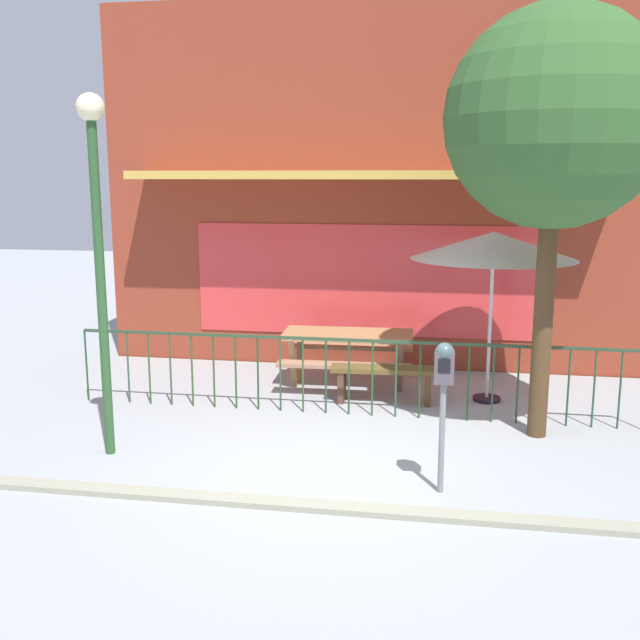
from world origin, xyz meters
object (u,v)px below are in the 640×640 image
object	(u,v)px
street_lamp	(97,224)
street_tree	(555,120)
patio_bench	(385,377)
picnic_table_left	(348,344)
patio_umbrella	(494,246)
parking_meter_near	(444,378)

from	to	relation	value
street_lamp	street_tree	bearing A→B (deg)	16.21
patio_bench	street_lamp	world-z (taller)	street_lamp
patio_bench	street_lamp	bearing A→B (deg)	-140.59
picnic_table_left	patio_umbrella	xyz separation A→B (m)	(1.91, -0.38, 1.43)
picnic_table_left	street_tree	bearing A→B (deg)	-34.20
street_tree	patio_bench	bearing A→B (deg)	152.86
picnic_table_left	patio_umbrella	bearing A→B (deg)	-11.23
patio_bench	parking_meter_near	bearing A→B (deg)	-74.41
parking_meter_near	street_tree	world-z (taller)	street_tree
patio_bench	street_tree	distance (m)	3.76
patio_umbrella	street_tree	bearing A→B (deg)	-68.49
street_lamp	patio_bench	bearing A→B (deg)	39.41
patio_bench	street_lamp	xyz separation A→B (m)	(-2.76, -2.27, 2.10)
patio_bench	parking_meter_near	world-z (taller)	parking_meter_near
picnic_table_left	street_lamp	world-z (taller)	street_lamp
parking_meter_near	street_tree	distance (m)	3.15
picnic_table_left	street_lamp	distance (m)	4.11
picnic_table_left	patio_bench	world-z (taller)	picnic_table_left
parking_meter_near	street_tree	size ratio (longest dim) A/B	0.31
parking_meter_near	patio_bench	bearing A→B (deg)	105.59
picnic_table_left	patio_bench	xyz separation A→B (m)	(0.58, -0.70, -0.26)
picnic_table_left	parking_meter_near	bearing A→B (deg)	-68.57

